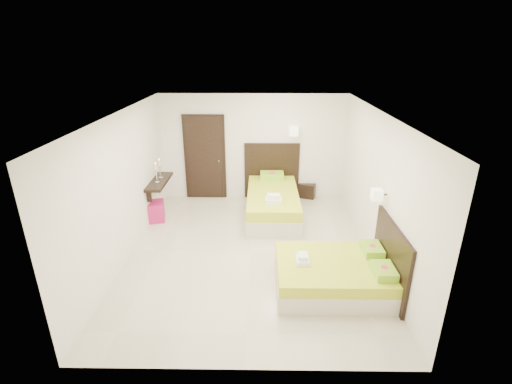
{
  "coord_description": "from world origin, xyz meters",
  "views": [
    {
      "loc": [
        0.19,
        -6.11,
        3.65
      ],
      "look_at": [
        0.1,
        0.3,
        1.1
      ],
      "focal_mm": 26.0,
      "sensor_mm": 36.0,
      "label": 1
    }
  ],
  "objects_px": {
    "bed_double": "(338,273)",
    "nightstand": "(307,190)",
    "bed_single": "(273,200)",
    "ottoman": "(154,211)"
  },
  "relations": [
    {
      "from": "bed_single",
      "to": "nightstand",
      "type": "xyz_separation_m",
      "value": [
        0.92,
        1.07,
        -0.15
      ]
    },
    {
      "from": "bed_double",
      "to": "ottoman",
      "type": "height_order",
      "value": "bed_double"
    },
    {
      "from": "bed_single",
      "to": "bed_double",
      "type": "xyz_separation_m",
      "value": [
        0.97,
        -2.79,
        -0.07
      ]
    },
    {
      "from": "bed_double",
      "to": "nightstand",
      "type": "height_order",
      "value": "bed_double"
    },
    {
      "from": "nightstand",
      "to": "ottoman",
      "type": "height_order",
      "value": "ottoman"
    },
    {
      "from": "bed_single",
      "to": "nightstand",
      "type": "distance_m",
      "value": 1.42
    },
    {
      "from": "nightstand",
      "to": "ottoman",
      "type": "distance_m",
      "value": 3.84
    },
    {
      "from": "bed_double",
      "to": "bed_single",
      "type": "bearing_deg",
      "value": 109.08
    },
    {
      "from": "nightstand",
      "to": "ottoman",
      "type": "xyz_separation_m",
      "value": [
        -3.56,
        -1.44,
        0.03
      ]
    },
    {
      "from": "bed_single",
      "to": "ottoman",
      "type": "relative_size",
      "value": 5.26
    }
  ]
}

